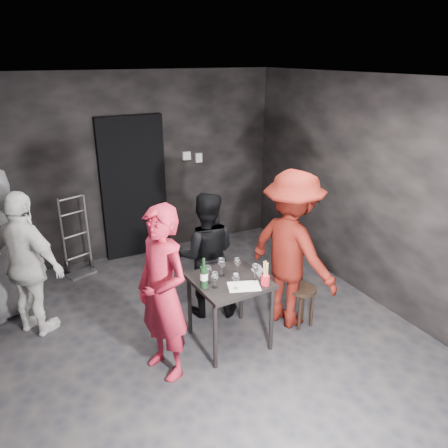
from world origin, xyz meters
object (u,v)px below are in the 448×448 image
tasting_table (230,288)px  man_maroon (293,236)px  server_red (162,283)px  wine_bottle (204,276)px  breadstick_cup (266,274)px  woman_black (206,255)px  bystander_cream (27,259)px  hand_truck (79,259)px  stool (302,296)px

tasting_table → man_maroon: bearing=3.3°
server_red → wine_bottle: size_ratio=6.11×
breadstick_cup → woman_black: bearing=104.6°
breadstick_cup → bystander_cream: bearing=146.3°
hand_truck → breadstick_cup: size_ratio=4.12×
stool → breadstick_cup: size_ratio=1.74×
woman_black → breadstick_cup: (0.24, -0.90, 0.13)m
server_red → man_maroon: man_maroon is taller
hand_truck → wine_bottle: bearing=-89.7°
server_red → wine_bottle: bearing=83.3°
tasting_table → bystander_cream: bearing=148.1°
server_red → woman_black: server_red is taller
stool → wine_bottle: bearing=177.2°
woman_black → breadstick_cup: woman_black is taller
wine_bottle → breadstick_cup: 0.61m
man_maroon → bystander_cream: size_ratio=1.21×
server_red → bystander_cream: size_ratio=1.09×
hand_truck → woman_black: size_ratio=0.75×
hand_truck → bystander_cream: bystander_cream is taller
hand_truck → wine_bottle: size_ratio=3.54×
hand_truck → tasting_table: 2.67m
server_red → wine_bottle: 0.48m
tasting_table → breadstick_cup: size_ratio=2.77×
tasting_table → hand_truck: bearing=116.1°
breadstick_cup → tasting_table: bearing=135.6°
bystander_cream → wine_bottle: bystander_cream is taller
hand_truck → server_red: 2.63m
tasting_table → bystander_cream: bystander_cream is taller
hand_truck → woman_black: 2.15m
tasting_table → woman_black: 0.65m
stool → server_red: bearing=-178.6°
stool → woman_black: size_ratio=0.32×
man_maroon → hand_truck: bearing=25.7°
woman_black → tasting_table: bearing=111.7°
bystander_cream → wine_bottle: size_ratio=5.59×
wine_bottle → bystander_cream: bearing=142.5°
man_maroon → breadstick_cup: (-0.53, -0.31, -0.19)m
tasting_table → wine_bottle: size_ratio=2.38×
woman_black → man_maroon: size_ratio=0.70×
man_maroon → woman_black: bearing=37.5°
server_red → man_maroon: size_ratio=0.90×
tasting_table → wine_bottle: 0.37m
server_red → bystander_cream: (-1.06, 1.26, -0.08)m
man_maroon → tasting_table: bearing=78.9°
bystander_cream → wine_bottle: (1.52, -1.16, -0.01)m
server_red → wine_bottle: server_red is taller
hand_truck → tasting_table: size_ratio=1.48×
tasting_table → man_maroon: size_ratio=0.35×
hand_truck → stool: (2.03, -2.45, 0.15)m
breadstick_cup → wine_bottle: bearing=158.2°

